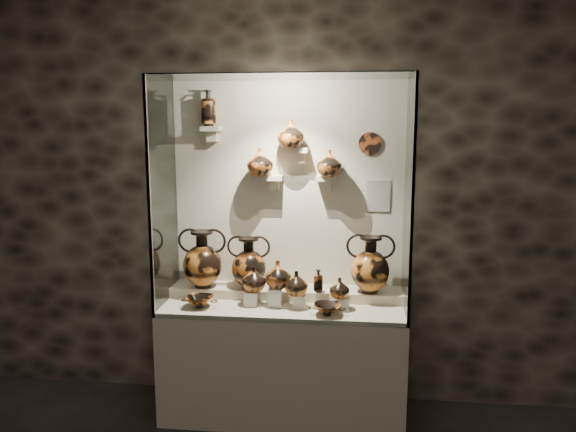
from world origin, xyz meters
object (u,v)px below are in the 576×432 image
Objects in this scene: amphora_right at (370,264)px; jug_c at (296,283)px; amphora_left at (202,259)px; ovoid_vase_b at (291,134)px; lekythos_small at (318,279)px; jug_a at (254,279)px; kylix_left at (200,301)px; jug_e at (339,288)px; amphora_mid at (249,263)px; jug_b at (278,274)px; ovoid_vase_a at (260,162)px; kylix_right at (327,308)px; ovoid_vase_c at (329,163)px; lekythos_tall at (208,106)px.

amphora_right reaches higher than jug_c.
ovoid_vase_b is (0.64, 0.08, 0.90)m from amphora_left.
ovoid_vase_b is (-0.22, 0.26, 0.98)m from lekythos_small.
kylix_left is at bearing -175.11° from jug_a.
jug_e is at bearing -17.66° from lekythos_small.
amphora_mid is at bearing 173.96° from ovoid_vase_b.
jug_b is 1.35× the size of jug_e.
jug_a is 1.04× the size of jug_c.
ovoid_vase_b is (-0.57, 0.07, 0.91)m from amphora_right.
jug_a is (-0.81, -0.16, -0.09)m from amphora_right.
jug_e is (0.66, -0.20, -0.11)m from amphora_mid.
lekythos_small is 0.93m from ovoid_vase_a.
amphora_right is 1.77× the size of kylix_right.
amphora_right reaches higher than kylix_right.
ovoid_vase_b is at bearing 109.86° from kylix_right.
jug_e is 0.61× the size of kylix_right.
kylix_left is 1.32m from ovoid_vase_c.
amphora_left is 2.98× the size of jug_e.
kylix_left is (-0.67, -0.07, -0.13)m from jug_c.
amphora_left is 0.60m from jug_b.
ovoid_vase_c reaches higher than kylix_right.
ovoid_vase_a is 0.30m from ovoid_vase_b.
amphora_mid is at bearing 19.53° from kylix_left.
lekythos_small reaches higher than jug_e.
amphora_mid reaches higher than lekythos_small.
amphora_left is 1.13× the size of amphora_mid.
jug_b is 0.81m from ovoid_vase_a.
lekythos_small is at bearing -9.56° from amphora_left.
lekythos_small is 0.89× the size of ovoid_vase_b.
amphora_mid is at bearing 133.89° from kylix_right.
jug_a reaches higher than jug_e.
lekythos_tall is at bearing 142.37° from lekythos_small.
ovoid_vase_c is (0.34, 0.24, 0.75)m from jug_b.
amphora_mid is at bearing 166.08° from jug_c.
amphora_left is 1.03m from jug_e.
jug_e is at bearing -69.91° from ovoid_vase_c.
amphora_right is at bearing 1.14° from jug_a.
kylix_right is (0.22, -0.13, -0.13)m from jug_c.
amphora_right is (0.88, -0.01, 0.02)m from amphora_mid.
ovoid_vase_a is at bearing 109.64° from jug_b.
jug_a reaches higher than kylix_left.
kylix_left is at bearing -78.05° from amphora_left.
kylix_left is (-1.17, -0.26, -0.23)m from amphora_right.
amphora_mid is at bearing 5.83° from amphora_left.
amphora_right reaches higher than kylix_left.
amphora_right is 2.40× the size of jug_c.
lekythos_small reaches higher than jug_a.
lekythos_small is (0.52, -0.20, -0.05)m from amphora_mid.
jug_b is at bearing -177.68° from jug_c.
lekythos_small is 0.90× the size of ovoid_vase_a.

